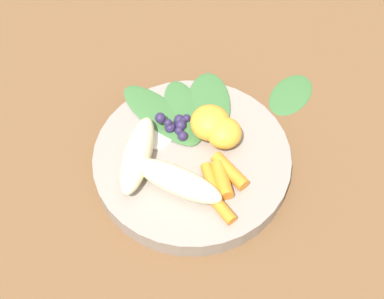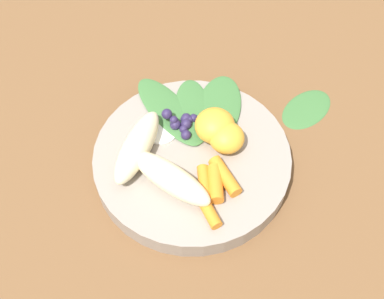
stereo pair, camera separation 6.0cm
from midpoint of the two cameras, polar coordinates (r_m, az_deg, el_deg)
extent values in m
plane|color=brown|center=(0.63, -2.71, -2.17)|extent=(2.40, 2.40, 0.00)
cylinder|color=gray|center=(0.62, -2.76, -1.47)|extent=(0.25, 0.25, 0.03)
ellipsoid|color=beige|center=(0.57, -4.70, -3.94)|extent=(0.11, 0.09, 0.03)
ellipsoid|color=beige|center=(0.59, -9.32, -0.80)|extent=(0.11, 0.10, 0.03)
ellipsoid|color=#F4A833|center=(0.61, -0.63, 2.99)|extent=(0.05, 0.05, 0.04)
ellipsoid|color=#F4A833|center=(0.60, 1.18, 1.47)|extent=(0.04, 0.04, 0.03)
cylinder|color=orange|center=(0.56, -0.05, -6.55)|extent=(0.06, 0.02, 0.01)
cylinder|color=orange|center=(0.58, -0.59, -3.98)|extent=(0.05, 0.02, 0.01)
cylinder|color=orange|center=(0.58, 0.60, -3.81)|extent=(0.05, 0.03, 0.02)
cylinder|color=orange|center=(0.58, 1.56, -2.76)|extent=(0.06, 0.03, 0.02)
sphere|color=#2D234C|center=(0.62, -5.36, 2.41)|extent=(0.01, 0.01, 0.01)
sphere|color=#2D234C|center=(0.62, -4.70, 1.86)|extent=(0.01, 0.01, 0.01)
sphere|color=#2D234C|center=(0.63, -3.82, 3.22)|extent=(0.01, 0.01, 0.01)
sphere|color=#2D234C|center=(0.62, -3.55, 1.53)|extent=(0.01, 0.01, 0.01)
sphere|color=#2D234C|center=(0.63, -3.36, 3.48)|extent=(0.01, 0.01, 0.01)
sphere|color=#2D234C|center=(0.63, -4.30, 3.20)|extent=(0.01, 0.01, 0.01)
sphere|color=#2D234C|center=(0.63, -4.22, 3.36)|extent=(0.01, 0.01, 0.01)
sphere|color=#2D234C|center=(0.62, -4.08, 2.67)|extent=(0.01, 0.01, 0.01)
sphere|color=#2D234C|center=(0.62, -5.62, 2.96)|extent=(0.01, 0.01, 0.01)
sphere|color=#2D234C|center=(0.62, -6.53, 3.53)|extent=(0.01, 0.01, 0.01)
cylinder|color=white|center=(0.62, -6.90, 1.36)|extent=(0.04, 0.04, 0.00)
ellipsoid|color=#3D7038|center=(0.65, -0.66, 5.13)|extent=(0.13, 0.11, 0.00)
ellipsoid|color=#3D7038|center=(0.64, -3.63, 4.32)|extent=(0.12, 0.07, 0.00)
ellipsoid|color=#3D7038|center=(0.64, -6.42, 3.95)|extent=(0.15, 0.09, 0.00)
ellipsoid|color=#3D7038|center=(0.71, 9.25, 6.36)|extent=(0.09, 0.10, 0.01)
camera|label=1|loc=(0.03, -92.87, -4.16)|focal=45.19mm
camera|label=2|loc=(0.03, 87.13, 4.16)|focal=45.19mm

